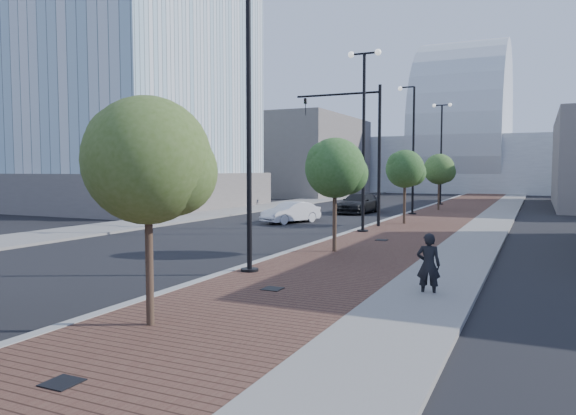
% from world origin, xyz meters
% --- Properties ---
extents(sidewalk, '(7.00, 140.00, 0.12)m').
position_xyz_m(sidewalk, '(3.50, 40.00, 0.06)').
color(sidewalk, '#4C2D23').
rests_on(sidewalk, ground).
extents(concrete_strip, '(2.40, 140.00, 0.13)m').
position_xyz_m(concrete_strip, '(6.20, 40.00, 0.07)').
color(concrete_strip, slate).
rests_on(concrete_strip, ground).
extents(curb, '(0.30, 140.00, 0.14)m').
position_xyz_m(curb, '(0.00, 40.00, 0.07)').
color(curb, gray).
rests_on(curb, ground).
extents(west_sidewalk, '(4.00, 140.00, 0.12)m').
position_xyz_m(west_sidewalk, '(-13.00, 40.00, 0.06)').
color(west_sidewalk, slate).
rests_on(west_sidewalk, ground).
extents(white_sedan, '(2.80, 4.18, 1.30)m').
position_xyz_m(white_sedan, '(-5.14, 25.65, 0.65)').
color(white_sedan, silver).
rests_on(white_sedan, ground).
extents(dark_car_mid, '(1.91, 4.12, 1.14)m').
position_xyz_m(dark_car_mid, '(-5.59, 26.90, 0.57)').
color(dark_car_mid, black).
rests_on(dark_car_mid, ground).
extents(dark_car_far, '(2.55, 5.39, 1.52)m').
position_xyz_m(dark_car_far, '(-3.59, 34.62, 0.76)').
color(dark_car_far, black).
rests_on(dark_car_far, ground).
extents(pedestrian, '(0.65, 0.47, 1.67)m').
position_xyz_m(pedestrian, '(6.22, 9.34, 0.83)').
color(pedestrian, black).
rests_on(pedestrian, ground).
extents(streetlight_1, '(1.44, 0.56, 9.21)m').
position_xyz_m(streetlight_1, '(0.49, 10.00, 4.34)').
color(streetlight_1, black).
rests_on(streetlight_1, ground).
extents(streetlight_2, '(1.72, 0.56, 9.28)m').
position_xyz_m(streetlight_2, '(0.60, 22.00, 4.82)').
color(streetlight_2, black).
rests_on(streetlight_2, ground).
extents(streetlight_3, '(1.44, 0.56, 9.21)m').
position_xyz_m(streetlight_3, '(0.49, 34.00, 4.34)').
color(streetlight_3, black).
rests_on(streetlight_3, ground).
extents(streetlight_4, '(1.72, 0.56, 9.28)m').
position_xyz_m(streetlight_4, '(0.60, 46.00, 4.82)').
color(streetlight_4, black).
rests_on(streetlight_4, ground).
extents(traffic_mast, '(5.09, 0.20, 8.00)m').
position_xyz_m(traffic_mast, '(-0.30, 25.00, 4.98)').
color(traffic_mast, black).
rests_on(traffic_mast, ground).
extents(tree_0, '(2.59, 2.58, 4.76)m').
position_xyz_m(tree_0, '(1.65, 4.02, 3.46)').
color(tree_0, '#382619').
rests_on(tree_0, ground).
extents(tree_1, '(2.38, 2.33, 4.52)m').
position_xyz_m(tree_1, '(1.65, 15.02, 3.34)').
color(tree_1, '#382619').
rests_on(tree_1, ground).
extents(tree_2, '(2.30, 2.24, 4.46)m').
position_xyz_m(tree_2, '(1.65, 27.02, 3.33)').
color(tree_2, '#382619').
rests_on(tree_2, ground).
extents(tree_3, '(2.45, 2.41, 4.54)m').
position_xyz_m(tree_3, '(1.65, 39.02, 3.32)').
color(tree_3, '#382619').
rests_on(tree_3, ground).
extents(tower_podium, '(19.00, 19.00, 3.00)m').
position_xyz_m(tower_podium, '(-24.00, 32.00, 1.50)').
color(tower_podium, '#635D59').
rests_on(tower_podium, ground).
extents(convention_center, '(50.00, 30.00, 50.00)m').
position_xyz_m(convention_center, '(-2.00, 85.00, 6.00)').
color(convention_center, '#A4ABAE').
rests_on(convention_center, ground).
extents(commercial_block_nw, '(14.00, 20.00, 10.00)m').
position_xyz_m(commercial_block_nw, '(-20.00, 60.00, 5.00)').
color(commercial_block_nw, '#645E5A').
rests_on(commercial_block_nw, ground).
extents(utility_cover_0, '(0.50, 0.50, 0.02)m').
position_xyz_m(utility_cover_0, '(2.40, 1.00, 0.13)').
color(utility_cover_0, black).
rests_on(utility_cover_0, sidewalk).
extents(utility_cover_1, '(0.50, 0.50, 0.02)m').
position_xyz_m(utility_cover_1, '(2.40, 8.00, 0.13)').
color(utility_cover_1, black).
rests_on(utility_cover_1, sidewalk).
extents(utility_cover_2, '(0.50, 0.50, 0.02)m').
position_xyz_m(utility_cover_2, '(2.40, 19.00, 0.13)').
color(utility_cover_2, black).
rests_on(utility_cover_2, sidewalk).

